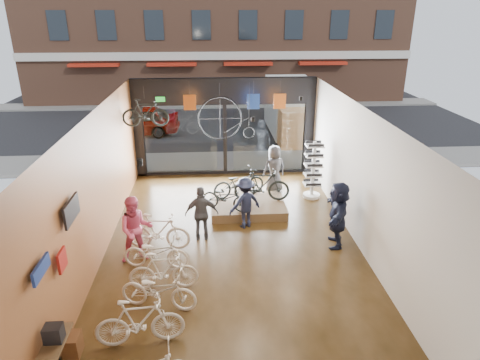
{
  "coord_description": "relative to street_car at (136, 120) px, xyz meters",
  "views": [
    {
      "loc": [
        -0.51,
        -10.21,
        6.2
      ],
      "look_at": [
        0.28,
        1.4,
        1.52
      ],
      "focal_mm": 32.0,
      "sensor_mm": 36.0,
      "label": 1
    }
  ],
  "objects": [
    {
      "name": "box_truck",
      "position": [
        8.19,
        -1.0,
        0.59
      ],
      "size": [
        2.28,
        6.85,
        2.7
      ],
      "primitive_type": null,
      "color": "silver",
      "rests_on": "street_road"
    },
    {
      "name": "customer_2",
      "position": [
        3.59,
        -11.3,
        0.05
      ],
      "size": [
        0.96,
        0.41,
        1.62
      ],
      "primitive_type": "imported",
      "rotation": [
        0.0,
        0.0,
        3.16
      ],
      "color": "#3F3F44",
      "rests_on": "ground_plane"
    },
    {
      "name": "customer_3",
      "position": [
        4.87,
        -10.64,
        0.04
      ],
      "size": [
        1.19,
        1.0,
        1.6
      ],
      "primitive_type": "imported",
      "rotation": [
        0.0,
        0.0,
        3.61
      ],
      "color": "#161C33",
      "rests_on": "ground_plane"
    },
    {
      "name": "street_car",
      "position": [
        0.0,
        0.0,
        0.0
      ],
      "size": [
        4.45,
        1.79,
        1.51
      ],
      "primitive_type": "imported",
      "rotation": [
        0.0,
        0.0,
        -1.57
      ],
      "color": "gray",
      "rests_on": "street_road"
    },
    {
      "name": "floor_bike_5",
      "position": [
        2.4,
        -11.76,
        -0.23
      ],
      "size": [
        1.8,
        0.72,
        1.05
      ],
      "primitive_type": "imported",
      "rotation": [
        0.0,
        0.0,
        1.44
      ],
      "color": "beige",
      "rests_on": "ground_plane"
    },
    {
      "name": "wall_left",
      "position": [
        0.92,
        -12.0,
        1.14
      ],
      "size": [
        0.04,
        12.0,
        3.8
      ],
      "primitive_type": "cube",
      "color": "#A86739",
      "rests_on": "ground"
    },
    {
      "name": "sunglasses_rack",
      "position": [
        7.39,
        -8.59,
        0.26
      ],
      "size": [
        0.73,
        0.66,
        2.03
      ],
      "primitive_type": null,
      "rotation": [
        0.0,
        0.0,
        -0.33
      ],
      "color": "white",
      "rests_on": "ground_plane"
    },
    {
      "name": "floor_bike_3",
      "position": [
        2.71,
        -13.62,
        -0.27
      ],
      "size": [
        1.64,
        0.48,
        0.98
      ],
      "primitive_type": "imported",
      "rotation": [
        0.0,
        0.0,
        1.58
      ],
      "color": "beige",
      "rests_on": "ground_plane"
    },
    {
      "name": "street_road",
      "position": [
        4.44,
        3.0,
        -0.77
      ],
      "size": [
        30.0,
        18.0,
        0.02
      ],
      "primitive_type": "cube",
      "color": "black",
      "rests_on": "ground"
    },
    {
      "name": "customer_4",
      "position": [
        6.13,
        -7.99,
        0.1
      ],
      "size": [
        0.95,
        0.74,
        1.72
      ],
      "primitive_type": "imported",
      "rotation": [
        0.0,
        0.0,
        3.39
      ],
      "color": "#3F3F44",
      "rests_on": "ground_plane"
    },
    {
      "name": "hung_bike",
      "position": [
        1.71,
        -7.8,
        2.17
      ],
      "size": [
        1.58,
        0.45,
        0.95
      ],
      "primitive_type": "imported",
      "rotation": [
        0.0,
        0.0,
        1.57
      ],
      "color": "black",
      "rests_on": "ceiling"
    },
    {
      "name": "penny_farthing",
      "position": [
        4.56,
        -7.24,
        1.74
      ],
      "size": [
        1.97,
        0.06,
        1.57
      ],
      "primitive_type": null,
      "color": "black",
      "rests_on": "ceiling"
    },
    {
      "name": "customer_1",
      "position": [
        1.91,
        -12.31,
        0.15
      ],
      "size": [
        1.01,
        0.86,
        1.81
      ],
      "primitive_type": "imported",
      "rotation": [
        0.0,
        0.0,
        0.23
      ],
      "color": "#CC4C72",
      "rests_on": "ground_plane"
    },
    {
      "name": "ground_plane",
      "position": [
        4.44,
        -12.0,
        -0.78
      ],
      "size": [
        7.0,
        12.0,
        0.04
      ],
      "primitive_type": "cube",
      "color": "black",
      "rests_on": "ground"
    },
    {
      "name": "jersey_left",
      "position": [
        3.16,
        -6.8,
        2.29
      ],
      "size": [
        0.45,
        0.03,
        0.55
      ],
      "primitive_type": "cube",
      "color": "#CC5919",
      "rests_on": "ceiling"
    },
    {
      "name": "wall_merch",
      "position": [
        1.06,
        -15.5,
        0.54
      ],
      "size": [
        0.4,
        2.4,
        2.6
      ],
      "primitive_type": null,
      "color": "navy",
      "rests_on": "wall_left"
    },
    {
      "name": "sidewalk_near",
      "position": [
        4.44,
        -4.8,
        -0.7
      ],
      "size": [
        30.0,
        2.4,
        0.12
      ],
      "primitive_type": "cube",
      "color": "slate",
      "rests_on": "ground"
    },
    {
      "name": "jersey_mid",
      "position": [
        5.47,
        -6.8,
        2.29
      ],
      "size": [
        0.45,
        0.03,
        0.55
      ],
      "primitive_type": "cube",
      "color": "#1E3F99",
      "rests_on": "ceiling"
    },
    {
      "name": "display_platform",
      "position": [
        5.05,
        -9.55,
        -0.61
      ],
      "size": [
        2.4,
        1.8,
        0.3
      ],
      "primitive_type": "cube",
      "color": "#4A381A",
      "rests_on": "ground_plane"
    },
    {
      "name": "customer_5",
      "position": [
        7.33,
        -11.88,
        0.19
      ],
      "size": [
        0.95,
        1.84,
        1.89
      ],
      "primitive_type": "imported",
      "rotation": [
        0.0,
        0.0,
        4.48
      ],
      "color": "#161C33",
      "rests_on": "ground_plane"
    },
    {
      "name": "jersey_right",
      "position": [
        6.44,
        -6.8,
        2.29
      ],
      "size": [
        0.45,
        0.03,
        0.55
      ],
      "primitive_type": "cube",
      "color": "#CC5919",
      "rests_on": "ceiling"
    },
    {
      "name": "display_bike_left",
      "position": [
        4.32,
        -10.03,
        -0.05
      ],
      "size": [
        1.65,
        1.15,
        0.82
      ],
      "primitive_type": "imported",
      "rotation": [
        0.0,
        0.0,
        1.14
      ],
      "color": "black",
      "rests_on": "display_platform"
    },
    {
      "name": "display_bike_mid",
      "position": [
        5.51,
        -9.43,
        0.09
      ],
      "size": [
        1.85,
        0.64,
        1.09
      ],
      "primitive_type": "imported",
      "rotation": [
        0.0,
        0.0,
        1.5
      ],
      "color": "black",
      "rests_on": "display_platform"
    },
    {
      "name": "floor_bike_2",
      "position": [
        2.67,
        -14.31,
        -0.3
      ],
      "size": [
        1.83,
        1.01,
        0.91
      ],
      "primitive_type": "imported",
      "rotation": [
        0.0,
        0.0,
        1.32
      ],
      "color": "beige",
      "rests_on": "ground_plane"
    },
    {
      "name": "sidewalk_far",
      "position": [
        4.44,
        7.0,
        -0.7
      ],
      "size": [
        30.0,
        2.0,
        0.12
      ],
      "primitive_type": "cube",
      "color": "slate",
      "rests_on": "ground"
    },
    {
      "name": "floor_bike_4",
      "position": [
        2.44,
        -12.7,
        -0.32
      ],
      "size": [
        1.74,
        0.82,
        0.88
      ],
      "primitive_type": "imported",
      "rotation": [
        0.0,
        0.0,
        1.43
      ],
      "color": "beige",
      "rests_on": "ground_plane"
    },
    {
      "name": "exit_sign",
      "position": [
        2.04,
        -6.12,
        2.29
      ],
      "size": [
        0.35,
        0.06,
        0.18
      ],
      "primitive_type": "cube",
      "color": "#198C26",
      "rests_on": "storefront"
    },
    {
      "name": "ceiling",
      "position": [
        4.44,
        -12.0,
        3.06
      ],
      "size": [
        7.0,
        12.0,
        0.04
      ],
      "primitive_type": "cube",
      "color": "black",
      "rests_on": "ground"
    },
    {
      "name": "wall_right",
      "position": [
        7.96,
        -12.0,
        1.14
      ],
      "size": [
        0.04,
        12.0,
        3.8
      ],
      "primitive_type": "cube",
      "color": "beige",
      "rests_on": "ground"
    },
    {
      "name": "floor_bike_1",
      "position": [
        2.43,
        -15.39,
        -0.23
      ],
      "size": [
        1.78,
        0.66,
        1.05
      ],
      "primitive_type": "imported",
      "rotation": [
        0.0,
        0.0,
        1.67
      ],
      "color": "beige",
      "rests_on": "ground_plane"
    },
    {
      "name": "storefront",
      "position": [
        4.44,
        -6.0,
        1.14
      ],
      "size": [
        7.0,
        0.26,
        3.8
      ],
      "primitive_type": null,
      "color": "black",
      "rests_on": "ground"
    },
    {
      "name": "display_bike_right",
      "position": [
        4.79,
        -9.01,
        0.02
      ],
      "size": [
        1.93,
        1.23,
        0.96
      ],
      "primitive_type": "imported",
      "rotation": [
        0.0,
        0.0,
        1.93
      ],
      "color": "black",
      "rests_on": "display_platform"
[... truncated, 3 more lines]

